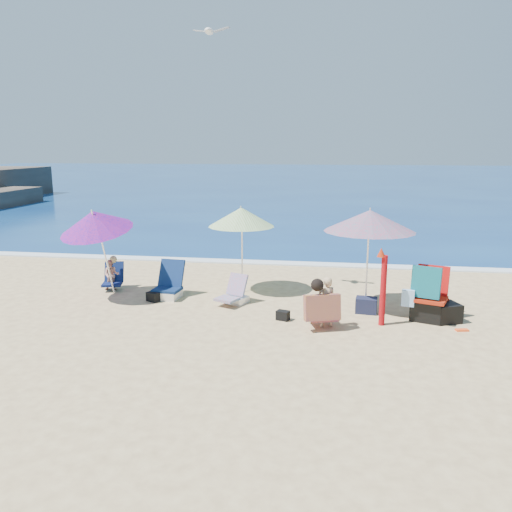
# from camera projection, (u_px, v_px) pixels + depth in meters

# --- Properties ---
(ground) EXTENTS (120.00, 120.00, 0.00)m
(ground) POSITION_uv_depth(u_px,v_px,m) (263.00, 322.00, 10.01)
(ground) COLOR #D8BC84
(ground) RESTS_ON ground
(sea) EXTENTS (120.00, 80.00, 0.12)m
(sea) POSITION_uv_depth(u_px,v_px,m) (323.00, 179.00, 53.51)
(sea) COLOR navy
(sea) RESTS_ON ground
(foam) EXTENTS (120.00, 0.50, 0.04)m
(foam) POSITION_uv_depth(u_px,v_px,m) (288.00, 263.00, 14.94)
(foam) COLOR white
(foam) RESTS_ON ground
(umbrella_turquoise) EXTENTS (2.40, 2.40, 2.13)m
(umbrella_turquoise) POSITION_uv_depth(u_px,v_px,m) (370.00, 221.00, 10.43)
(umbrella_turquoise) COLOR white
(umbrella_turquoise) RESTS_ON ground
(umbrella_striped) EXTENTS (1.61, 1.61, 2.02)m
(umbrella_striped) POSITION_uv_depth(u_px,v_px,m) (241.00, 217.00, 11.75)
(umbrella_striped) COLOR white
(umbrella_striped) RESTS_ON ground
(umbrella_blue) EXTENTS (1.96, 2.00, 2.16)m
(umbrella_blue) POSITION_uv_depth(u_px,v_px,m) (95.00, 221.00, 11.16)
(umbrella_blue) COLOR white
(umbrella_blue) RESTS_ON ground
(furled_umbrella) EXTENTS (0.21, 0.17, 1.50)m
(furled_umbrella) POSITION_uv_depth(u_px,v_px,m) (383.00, 283.00, 9.71)
(furled_umbrella) COLOR #9F0B0F
(furled_umbrella) RESTS_ON ground
(chair_navy) EXTENTS (0.67, 0.78, 0.82)m
(chair_navy) POSITION_uv_depth(u_px,v_px,m) (168.00, 288.00, 11.62)
(chair_navy) COLOR #0C2046
(chair_navy) RESTS_ON ground
(chair_rainbow) EXTENTS (0.71, 0.82, 0.63)m
(chair_rainbow) POSITION_uv_depth(u_px,v_px,m) (235.00, 296.00, 11.20)
(chair_rainbow) COLOR #D24A56
(chair_rainbow) RESTS_ON ground
(camp_chair_left) EXTENTS (0.87, 0.90, 0.90)m
(camp_chair_left) POSITION_uv_depth(u_px,v_px,m) (442.00, 307.00, 10.09)
(camp_chair_left) COLOR #9E150B
(camp_chair_left) RESTS_ON ground
(camp_chair_right) EXTENTS (0.95, 0.83, 1.12)m
(camp_chair_right) POSITION_uv_depth(u_px,v_px,m) (427.00, 301.00, 10.06)
(camp_chair_right) COLOR #A2200B
(camp_chair_right) RESTS_ON ground
(person_center) EXTENTS (0.71, 0.77, 0.98)m
(person_center) POSITION_uv_depth(u_px,v_px,m) (324.00, 304.00, 9.60)
(person_center) COLOR tan
(person_center) RESTS_ON ground
(person_left) EXTENTS (0.55, 0.67, 0.82)m
(person_left) POSITION_uv_depth(u_px,v_px,m) (112.00, 275.00, 12.22)
(person_left) COLOR tan
(person_left) RESTS_ON ground
(bag_black_a) EXTENTS (0.34, 0.31, 0.20)m
(bag_black_a) POSITION_uv_depth(u_px,v_px,m) (154.00, 297.00, 11.36)
(bag_black_a) COLOR black
(bag_black_a) RESTS_ON ground
(bag_navy_b) EXTENTS (0.46, 0.36, 0.32)m
(bag_navy_b) POSITION_uv_depth(u_px,v_px,m) (366.00, 305.00, 10.57)
(bag_navy_b) COLOR #171C34
(bag_navy_b) RESTS_ON ground
(bag_black_b) EXTENTS (0.28, 0.24, 0.19)m
(bag_black_b) POSITION_uv_depth(u_px,v_px,m) (283.00, 315.00, 10.14)
(bag_black_b) COLOR black
(bag_black_b) RESTS_ON ground
(orange_item) EXTENTS (0.25, 0.15, 0.03)m
(orange_item) POSITION_uv_depth(u_px,v_px,m) (462.00, 330.00, 9.55)
(orange_item) COLOR #FF4F1A
(orange_item) RESTS_ON ground
(seagull) EXTENTS (0.83, 0.39, 0.14)m
(seagull) POSITION_uv_depth(u_px,v_px,m) (209.00, 31.00, 10.78)
(seagull) COLOR silver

